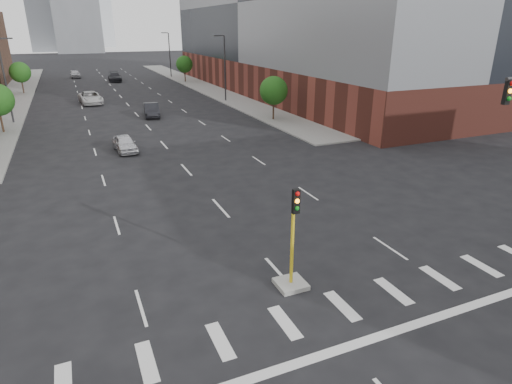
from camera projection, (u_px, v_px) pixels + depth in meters
sidewalk_left_far at (17, 95)px, 67.94m from camera, size 5.00×92.00×0.15m
sidewalk_right_far at (199, 85)px, 79.04m from camera, size 5.00×92.00×0.15m
building_right_main at (308, 21)px, 68.48m from camera, size 24.00×70.00×22.00m
median_traffic_signal at (292, 266)px, 17.49m from camera, size 1.20×1.20×4.40m
streetlight_right_a at (224, 66)px, 60.41m from camera, size 1.60×0.22×9.07m
streetlight_right_b at (169, 53)px, 90.37m from camera, size 1.60×0.22×9.07m
streetlight_left at (5, 78)px, 46.20m from camera, size 1.60×0.22×9.07m
tree_left_far at (20, 72)px, 67.96m from camera, size 3.20×3.20×4.85m
tree_right_near at (274, 91)px, 48.37m from camera, size 3.20×3.20×4.85m
tree_right_far at (184, 64)px, 82.61m from camera, size 3.20×3.20×4.85m
car_near_left at (125, 143)px, 36.98m from camera, size 1.94×4.22×1.40m
car_mid_right at (152, 110)px, 51.38m from camera, size 2.26×4.97×1.58m
car_far_left at (91, 98)px, 59.99m from camera, size 3.23×6.23×1.68m
car_deep_right at (115, 77)px, 84.81m from camera, size 2.67×5.99×1.71m
car_distant at (75, 74)px, 90.91m from camera, size 1.97×4.78×1.62m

